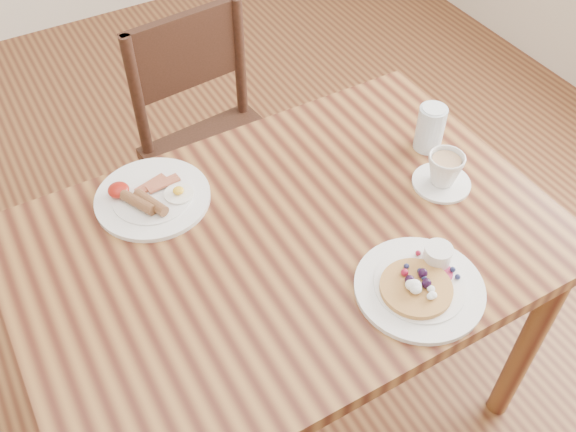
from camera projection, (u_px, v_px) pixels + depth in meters
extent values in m
plane|color=#522817|center=(288.00, 397.00, 1.97)|extent=(5.00, 5.00, 0.00)
cube|color=brown|center=(288.00, 243.00, 1.44)|extent=(1.20, 0.80, 0.04)
cylinder|color=brown|center=(529.00, 343.00, 1.70)|extent=(0.06, 0.06, 0.71)
cylinder|color=brown|center=(379.00, 187.00, 2.10)|extent=(0.06, 0.06, 0.71)
cylinder|color=brown|center=(52.00, 326.00, 1.73)|extent=(0.06, 0.06, 0.71)
cube|color=#361C13|center=(226.00, 164.00, 2.04)|extent=(0.46, 0.46, 0.04)
cylinder|color=#361C13|center=(213.00, 272.00, 2.04)|extent=(0.04, 0.04, 0.43)
cylinder|color=#361C13|center=(304.00, 223.00, 2.18)|extent=(0.04, 0.04, 0.43)
cylinder|color=#361C13|center=(160.00, 205.00, 2.24)|extent=(0.04, 0.04, 0.43)
cylinder|color=#361C13|center=(246.00, 165.00, 2.38)|extent=(0.04, 0.04, 0.43)
cylinder|color=#361C13|center=(240.00, 61.00, 2.05)|extent=(0.04, 0.04, 0.43)
cylinder|color=#361C13|center=(138.00, 100.00, 1.91)|extent=(0.04, 0.04, 0.43)
cube|color=#361C13|center=(185.00, 52.00, 1.91)|extent=(0.38, 0.07, 0.24)
cylinder|color=white|center=(419.00, 288.00, 1.32)|extent=(0.27, 0.27, 0.01)
cylinder|color=white|center=(420.00, 286.00, 1.32)|extent=(0.19, 0.19, 0.01)
cylinder|color=#B22D59|center=(436.00, 272.00, 1.34)|extent=(0.07, 0.07, 0.00)
cylinder|color=#C68C47|center=(416.00, 288.00, 1.30)|extent=(0.15, 0.15, 0.01)
ellipsoid|color=white|center=(417.00, 286.00, 1.29)|extent=(0.03, 0.03, 0.02)
ellipsoid|color=white|center=(430.00, 293.00, 1.28)|extent=(0.02, 0.02, 0.01)
cylinder|color=white|center=(438.00, 254.00, 1.35)|extent=(0.06, 0.06, 0.04)
cylinder|color=#591E07|center=(439.00, 250.00, 1.33)|extent=(0.05, 0.05, 0.00)
sphere|color=black|center=(424.00, 273.00, 1.31)|extent=(0.02, 0.02, 0.02)
sphere|color=#1E234C|center=(418.00, 267.00, 1.33)|extent=(0.01, 0.01, 0.01)
sphere|color=#1E234C|center=(406.00, 266.00, 1.33)|extent=(0.01, 0.01, 0.01)
sphere|color=#B21938|center=(407.00, 275.00, 1.31)|extent=(0.02, 0.02, 0.02)
sphere|color=black|center=(406.00, 282.00, 1.29)|extent=(0.02, 0.02, 0.02)
sphere|color=#1E234C|center=(414.00, 291.00, 1.28)|extent=(0.01, 0.01, 0.01)
sphere|color=black|center=(423.00, 283.00, 1.29)|extent=(0.02, 0.02, 0.02)
sphere|color=#1E234C|center=(430.00, 280.00, 1.30)|extent=(0.01, 0.01, 0.01)
sphere|color=#1E234C|center=(460.00, 286.00, 1.31)|extent=(0.01, 0.01, 0.01)
sphere|color=#B21938|center=(454.00, 271.00, 1.33)|extent=(0.01, 0.01, 0.01)
sphere|color=black|center=(440.00, 258.00, 1.35)|extent=(0.02, 0.02, 0.02)
sphere|color=#1E234C|center=(421.00, 253.00, 1.37)|extent=(0.01, 0.01, 0.01)
cylinder|color=white|center=(153.00, 198.00, 1.50)|extent=(0.27, 0.27, 0.01)
cylinder|color=white|center=(152.00, 196.00, 1.50)|extent=(0.19, 0.19, 0.01)
cylinder|color=brown|center=(138.00, 202.00, 1.46)|extent=(0.06, 0.10, 0.03)
cylinder|color=brown|center=(151.00, 203.00, 1.46)|extent=(0.06, 0.10, 0.03)
cube|color=maroon|center=(151.00, 184.00, 1.51)|extent=(0.08, 0.04, 0.01)
cube|color=maroon|center=(163.00, 183.00, 1.51)|extent=(0.08, 0.03, 0.01)
cylinder|color=white|center=(179.00, 194.00, 1.49)|extent=(0.07, 0.07, 0.00)
ellipsoid|color=yellow|center=(178.00, 191.00, 1.49)|extent=(0.03, 0.03, 0.01)
ellipsoid|color=#A5190F|center=(119.00, 190.00, 1.49)|extent=(0.05, 0.05, 0.03)
cylinder|color=white|center=(441.00, 183.00, 1.54)|extent=(0.14, 0.14, 0.01)
imported|color=white|center=(445.00, 169.00, 1.51)|extent=(0.11, 0.11, 0.08)
cylinder|color=tan|center=(447.00, 160.00, 1.49)|extent=(0.07, 0.07, 0.00)
cylinder|color=silver|center=(430.00, 128.00, 1.59)|extent=(0.07, 0.07, 0.12)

